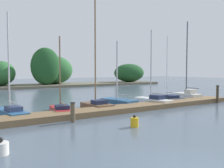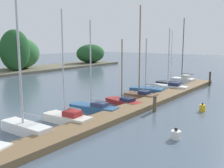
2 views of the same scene
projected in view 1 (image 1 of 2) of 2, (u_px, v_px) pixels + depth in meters
The scene contains 13 objects.
dock_pier at pixel (66, 115), 13.96m from camera, with size 29.84×1.80×0.35m.
far_shore at pixel (3, 73), 37.51m from camera, with size 60.32×8.00×6.64m.
sailboat_4 at pixel (11, 111), 14.30m from camera, with size 1.47×3.82×6.31m.
sailboat_5 at pixel (61, 109), 15.50m from camera, with size 1.66×3.50×5.06m.
sailboat_6 at pixel (96, 103), 17.01m from camera, with size 1.41×2.93×7.85m.
sailboat_7 at pixel (118, 101), 18.96m from camera, with size 1.83×3.37×5.16m.
sailboat_8 at pixel (152, 100), 19.43m from camera, with size 1.28×3.77×6.14m.
sailboat_9 at pixel (168, 98), 21.82m from camera, with size 1.85×3.93×6.00m.
sailboat_10 at pixel (187, 94), 22.82m from camera, with size 1.38×2.89×7.49m.
mooring_piling_1 at pixel (73, 112), 12.73m from camera, with size 0.29×0.29×1.08m.
mooring_piling_2 at pixel (217, 94), 20.28m from camera, with size 0.24×0.24×1.53m.
channel_buoy_0 at pixel (1, 148), 7.78m from camera, with size 0.51×0.51×0.59m.
channel_buoy_1 at pixel (134, 122), 11.68m from camera, with size 0.40×0.40×0.60m.
Camera 1 is at (-5.25, -4.04, 2.79)m, focal length 37.73 mm.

